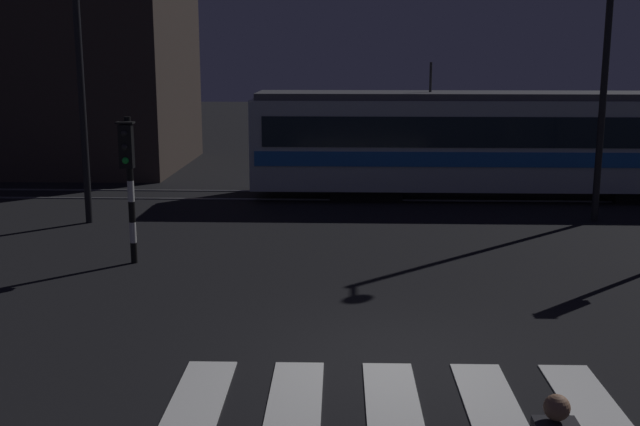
# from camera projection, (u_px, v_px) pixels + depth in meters

# --- Properties ---
(ground_plane) EXTENTS (120.00, 120.00, 0.00)m
(ground_plane) POSITION_uv_depth(u_px,v_px,m) (388.00, 360.00, 11.46)
(ground_plane) COLOR black
(rail_near) EXTENTS (80.00, 0.12, 0.03)m
(rail_near) POSITION_uv_depth(u_px,v_px,m) (368.00, 200.00, 23.73)
(rail_near) COLOR #59595E
(rail_near) RESTS_ON ground
(rail_far) EXTENTS (80.00, 0.12, 0.03)m
(rail_far) POSITION_uv_depth(u_px,v_px,m) (367.00, 192.00, 25.13)
(rail_far) COLOR #59595E
(rail_far) RESTS_ON ground
(traffic_light_corner_far_left) EXTENTS (0.36, 0.42, 3.14)m
(traffic_light_corner_far_left) POSITION_uv_depth(u_px,v_px,m) (128.00, 168.00, 16.22)
(traffic_light_corner_far_left) COLOR black
(traffic_light_corner_far_left) RESTS_ON ground
(street_lamp_trackside_right) EXTENTS (0.44, 1.21, 7.20)m
(street_lamp_trackside_right) POSITION_uv_depth(u_px,v_px,m) (610.00, 47.00, 19.68)
(street_lamp_trackside_right) COLOR black
(street_lamp_trackside_right) RESTS_ON ground
(street_lamp_trackside_left) EXTENTS (0.44, 1.21, 6.68)m
(street_lamp_trackside_left) POSITION_uv_depth(u_px,v_px,m) (76.00, 59.00, 19.55)
(street_lamp_trackside_left) COLOR black
(street_lamp_trackside_left) RESTS_ON ground
(tram) EXTENTS (15.70, 2.58, 4.15)m
(tram) POSITION_uv_depth(u_px,v_px,m) (505.00, 141.00, 23.92)
(tram) COLOR #B2BCC1
(tram) RESTS_ON ground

